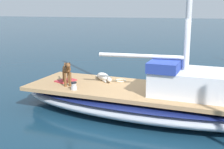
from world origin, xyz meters
The scene contains 8 objects.
ground_plane centered at (0.00, 0.00, 0.00)m, with size 120.00×120.00×0.00m, color #143347.
sailboat_main centered at (0.00, 0.00, 0.34)m, with size 3.36×7.49×0.66m.
cabin_house centered at (0.14, 1.11, 1.01)m, with size 1.65×2.37×0.84m.
dog_white centered at (-0.65, -1.42, 0.77)m, with size 0.75×0.71×0.22m.
dog_brown centered at (0.09, -2.25, 1.08)m, with size 0.86×0.54×0.70m.
deck_winch centered at (0.49, -1.89, 0.76)m, with size 0.16×0.16×0.21m.
coiled_rope centered at (-0.68, -0.92, 0.68)m, with size 0.32×0.32×0.04m, color beige.
deck_towel centered at (-0.29, -2.47, 0.68)m, with size 0.56×0.36×0.03m, color #C6333D.
Camera 1 is at (7.49, 0.97, 2.82)m, focal length 48.03 mm.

